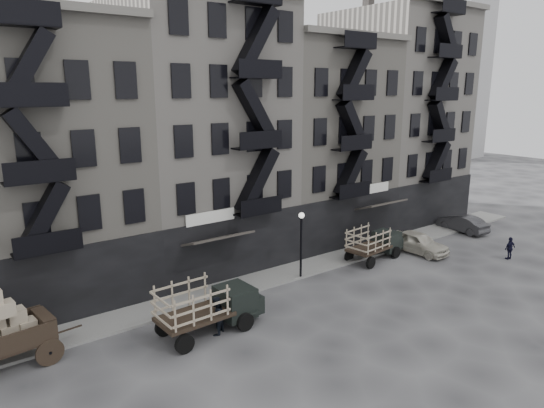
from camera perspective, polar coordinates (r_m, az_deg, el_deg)
ground at (r=27.19m, az=2.02°, el=-11.85°), size 140.00×140.00×0.00m
sidewalk at (r=29.92m, az=-2.52°, el=-9.25°), size 55.00×2.50×0.15m
building_midwest at (r=29.76m, az=-25.86°, el=4.16°), size 10.00×11.35×16.20m
building_center at (r=32.97m, az=-8.67°, el=7.88°), size 10.00×11.35×18.20m
building_mideast at (r=38.76m, az=4.62°, el=7.32°), size 10.00×11.35×16.20m
building_east at (r=45.83m, az=14.26°, el=9.78°), size 10.00×11.35×19.20m
lamp_post at (r=29.84m, az=3.45°, el=-3.79°), size 0.36×0.36×4.28m
stake_truck_west at (r=24.05m, az=-7.54°, el=-11.47°), size 5.42×2.40×2.68m
stake_truck_east at (r=34.35m, az=12.02°, el=-4.22°), size 4.92×2.41×2.39m
car_east at (r=36.67m, az=16.80°, el=-4.34°), size 2.01×4.60×1.54m
car_far at (r=43.19m, az=21.51°, el=-2.14°), size 1.87×4.38×1.40m
pedestrian_mid at (r=24.07m, az=-6.59°, el=-12.95°), size 1.17×1.11×1.91m
policeman at (r=37.60m, az=26.20°, el=-4.69°), size 0.99×0.54×1.60m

